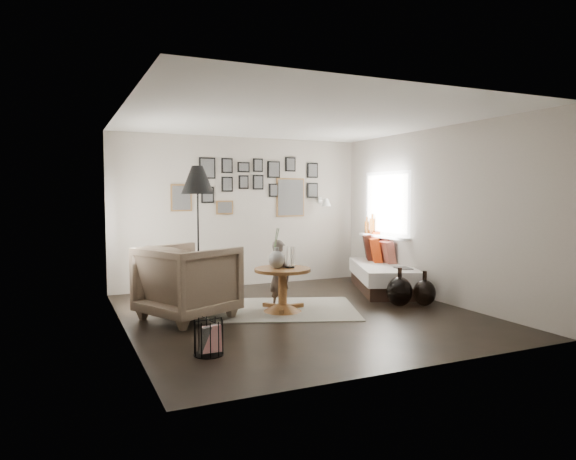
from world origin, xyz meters
name	(u,v)px	position (x,y,z in m)	size (l,w,h in m)	color
ground	(300,314)	(0.00, 0.00, 0.00)	(4.80, 4.80, 0.00)	black
wall_back	(241,212)	(0.00, 2.40, 1.30)	(4.50, 4.50, 0.00)	#A9A094
wall_front	(415,228)	(0.00, -2.40, 1.30)	(4.50, 4.50, 0.00)	#A9A094
wall_left	(124,221)	(-2.25, 0.00, 1.30)	(4.80, 4.80, 0.00)	#A9A094
wall_right	(434,215)	(2.25, 0.00, 1.30)	(4.80, 4.80, 0.00)	#A9A094
ceiling	(300,119)	(0.00, 0.00, 2.60)	(4.80, 4.80, 0.00)	white
door_left	(115,235)	(-2.23, 1.20, 1.05)	(0.00, 2.14, 2.14)	white
window_right	(379,233)	(2.18, 1.34, 0.93)	(0.15, 1.32, 1.30)	white
gallery_wall	(256,187)	(0.29, 2.38, 1.74)	(2.74, 0.03, 1.08)	brown
wall_sconce	(326,202)	(1.55, 2.13, 1.46)	(0.18, 0.36, 0.16)	white
rug	(278,309)	(-0.16, 0.36, 0.01)	(2.15, 1.51, 0.01)	silver
pedestal_table	(283,292)	(-0.17, 0.20, 0.28)	(0.77, 0.77, 0.60)	brown
vase	(277,256)	(-0.25, 0.22, 0.77)	(0.22, 0.22, 0.55)	black
candles	(290,258)	(-0.06, 0.20, 0.74)	(0.13, 0.13, 0.29)	black
daybed	(380,272)	(2.00, 1.05, 0.30)	(1.52, 2.10, 0.96)	black
magazine_on_daybed	(403,268)	(2.00, 0.41, 0.45)	(0.21, 0.29, 0.02)	black
armchair	(188,282)	(-1.43, 0.37, 0.48)	(1.03, 1.06, 0.97)	#715E4C
armchair_cushion	(190,281)	(-1.40, 0.42, 0.48)	(0.44, 0.44, 0.11)	white
floor_lamp	(198,185)	(-1.09, 1.12, 1.74)	(0.47, 0.47, 2.02)	black
magazine_basket	(209,337)	(-1.60, -1.21, 0.18)	(0.33, 0.33, 0.36)	black
demijohn_large	(399,291)	(1.51, -0.16, 0.22)	(0.37, 0.37, 0.56)	black
demijohn_small	(424,293)	(1.86, -0.28, 0.19)	(0.33, 0.33, 0.51)	black
child	(279,275)	(-0.16, 0.35, 0.49)	(0.36, 0.23, 0.98)	#5C4F48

